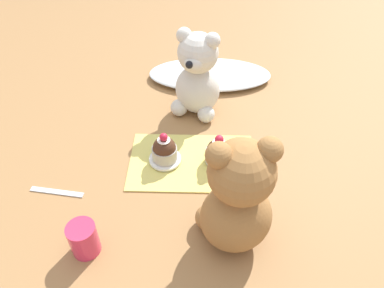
% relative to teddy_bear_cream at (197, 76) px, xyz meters
% --- Properties ---
extents(ground_plane, '(4.00, 4.00, 0.00)m').
position_rel_teddy_bear_cream_xyz_m(ground_plane, '(-0.01, -0.19, -0.10)').
color(ground_plane, '#9E7042').
extents(knitted_placemat, '(0.28, 0.18, 0.01)m').
position_rel_teddy_bear_cream_xyz_m(knitted_placemat, '(-0.01, -0.19, -0.10)').
color(knitted_placemat, '#E0D166').
rests_on(knitted_placemat, ground_plane).
extents(tulle_cloth, '(0.35, 0.17, 0.03)m').
position_rel_teddy_bear_cream_xyz_m(tulle_cloth, '(0.03, 0.15, -0.09)').
color(tulle_cloth, white).
rests_on(tulle_cloth, ground_plane).
extents(teddy_bear_cream, '(0.14, 0.13, 0.22)m').
position_rel_teddy_bear_cream_xyz_m(teddy_bear_cream, '(0.00, 0.00, 0.00)').
color(teddy_bear_cream, silver).
rests_on(teddy_bear_cream, ground_plane).
extents(teddy_bear_tan, '(0.14, 0.14, 0.25)m').
position_rel_teddy_bear_cream_xyz_m(teddy_bear_tan, '(0.07, -0.38, 0.01)').
color(teddy_bear_tan, '#A3703D').
rests_on(teddy_bear_tan, ground_plane).
extents(cupcake_near_cream_bear, '(0.06, 0.06, 0.07)m').
position_rel_teddy_bear_cream_xyz_m(cupcake_near_cream_bear, '(0.05, -0.19, -0.07)').
color(cupcake_near_cream_bear, '#B2ADA3').
rests_on(cupcake_near_cream_bear, knitted_placemat).
extents(saucer_plate, '(0.07, 0.07, 0.01)m').
position_rel_teddy_bear_cream_xyz_m(saucer_plate, '(-0.07, -0.19, -0.10)').
color(saucer_plate, white).
rests_on(saucer_plate, knitted_placemat).
extents(cupcake_near_tan_bear, '(0.06, 0.06, 0.07)m').
position_rel_teddy_bear_cream_xyz_m(cupcake_near_tan_bear, '(-0.07, -0.19, -0.07)').
color(cupcake_near_tan_bear, '#B2ADA3').
rests_on(cupcake_near_tan_bear, saucer_plate).
extents(juice_glass, '(0.05, 0.05, 0.07)m').
position_rel_teddy_bear_cream_xyz_m(juice_glass, '(-0.19, -0.41, -0.07)').
color(juice_glass, '#DB3356').
rests_on(juice_glass, ground_plane).
extents(teaspoon, '(0.11, 0.03, 0.01)m').
position_rel_teddy_bear_cream_xyz_m(teaspoon, '(-0.28, -0.28, -0.10)').
color(teaspoon, silver).
rests_on(teaspoon, ground_plane).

